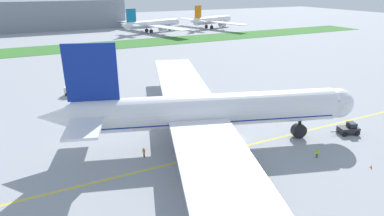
{
  "coord_description": "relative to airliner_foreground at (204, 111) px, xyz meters",
  "views": [
    {
      "loc": [
        -31.88,
        -45.32,
        27.21
      ],
      "look_at": [
        -5.35,
        9.3,
        4.08
      ],
      "focal_mm": 30.34,
      "sensor_mm": 36.0,
      "label": 1
    }
  ],
  "objects": [
    {
      "name": "ground_plane",
      "position": [
        6.76,
        -1.39,
        -6.38
      ],
      "size": [
        600.0,
        600.0,
        0.0
      ],
      "primitive_type": "plane",
      "color": "#9399A0",
      "rests_on": "ground"
    },
    {
      "name": "apron_taxi_line",
      "position": [
        6.76,
        -3.92,
        -6.37
      ],
      "size": [
        280.0,
        0.36,
        0.01
      ],
      "primitive_type": "cube",
      "color": "yellow",
      "rests_on": "ground"
    },
    {
      "name": "grass_median_strip",
      "position": [
        6.76,
        111.16,
        -6.33
      ],
      "size": [
        320.0,
        24.0,
        0.1
      ],
      "primitive_type": "cube",
      "color": "#38722D",
      "rests_on": "ground"
    },
    {
      "name": "airliner_foreground",
      "position": [
        0.0,
        0.0,
        0.0
      ],
      "size": [
        54.45,
        87.48,
        18.79
      ],
      "color": "white",
      "rests_on": "ground"
    },
    {
      "name": "pushback_tug",
      "position": [
        27.37,
        -8.42,
        -5.34
      ],
      "size": [
        5.62,
        3.43,
        2.3
      ],
      "color": "#26262B",
      "rests_on": "ground"
    },
    {
      "name": "ground_crew_wingwalker_port",
      "position": [
        14.62,
        -12.76,
        -5.43
      ],
      "size": [
        0.44,
        0.46,
        1.56
      ],
      "color": "black",
      "rests_on": "ground"
    },
    {
      "name": "ground_crew_marshaller_front",
      "position": [
        -11.37,
        0.09,
        -5.35
      ],
      "size": [
        0.36,
        0.58,
        1.7
      ],
      "color": "black",
      "rests_on": "ground"
    },
    {
      "name": "traffic_cone_port_wing",
      "position": [
        20.03,
        -18.9,
        -6.1
      ],
      "size": [
        0.36,
        0.36,
        0.58
      ],
      "color": "#F2590C",
      "rests_on": "ground"
    },
    {
      "name": "service_truck_baggage_loader",
      "position": [
        -17.42,
        39.98,
        -4.87
      ],
      "size": [
        5.2,
        3.52,
        2.78
      ],
      "color": "white",
      "rests_on": "ground"
    },
    {
      "name": "parked_airliner_far_left",
      "position": [
        40.76,
        145.05,
        -1.47
      ],
      "size": [
        41.57,
        66.63,
        14.46
      ],
      "color": "white",
      "rests_on": "ground"
    },
    {
      "name": "parked_airliner_far_centre",
      "position": [
        82.6,
        146.3,
        -1.26
      ],
      "size": [
        37.1,
        57.89,
        15.11
      ],
      "color": "white",
      "rests_on": "ground"
    },
    {
      "name": "terminal_building",
      "position": [
        -32.44,
        185.8,
        2.62
      ],
      "size": [
        131.2,
        20.0,
        18.0
      ],
      "primitive_type": "cube",
      "color": "gray",
      "rests_on": "ground"
    }
  ]
}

